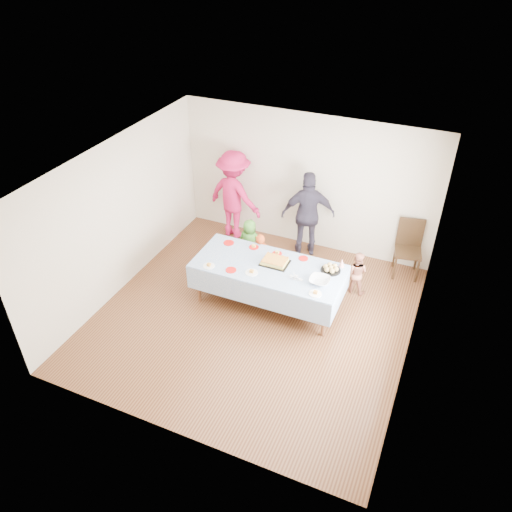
{
  "coord_description": "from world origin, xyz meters",
  "views": [
    {
      "loc": [
        2.55,
        -5.78,
        5.62
      ],
      "look_at": [
        -0.1,
        0.3,
        1.01
      ],
      "focal_mm": 35.0,
      "sensor_mm": 36.0,
      "label": 1
    }
  ],
  "objects_px": {
    "party_table": "(268,268)",
    "birthday_cake": "(275,261)",
    "adult_left": "(234,195)",
    "dining_chair": "(409,245)"
  },
  "relations": [
    {
      "from": "party_table",
      "to": "adult_left",
      "type": "distance_m",
      "value": 2.31
    },
    {
      "from": "dining_chair",
      "to": "birthday_cake",
      "type": "bearing_deg",
      "value": -149.06
    },
    {
      "from": "birthday_cake",
      "to": "adult_left",
      "type": "xyz_separation_m",
      "value": [
        -1.55,
        1.66,
        0.11
      ]
    },
    {
      "from": "birthday_cake",
      "to": "dining_chair",
      "type": "xyz_separation_m",
      "value": [
        1.94,
        1.75,
        -0.22
      ]
    },
    {
      "from": "party_table",
      "to": "birthday_cake",
      "type": "bearing_deg",
      "value": 55.49
    },
    {
      "from": "birthday_cake",
      "to": "dining_chair",
      "type": "height_order",
      "value": "dining_chair"
    },
    {
      "from": "party_table",
      "to": "adult_left",
      "type": "xyz_separation_m",
      "value": [
        -1.47,
        1.77,
        0.2
      ]
    },
    {
      "from": "birthday_cake",
      "to": "adult_left",
      "type": "distance_m",
      "value": 2.27
    },
    {
      "from": "dining_chair",
      "to": "adult_left",
      "type": "bearing_deg",
      "value": 170.25
    },
    {
      "from": "party_table",
      "to": "dining_chair",
      "type": "distance_m",
      "value": 2.74
    }
  ]
}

